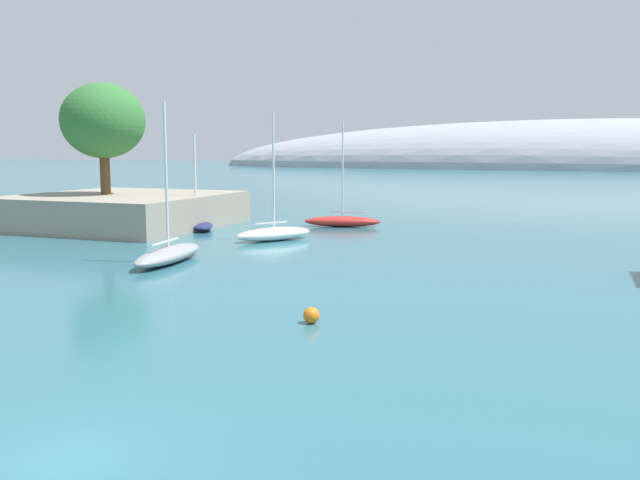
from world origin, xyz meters
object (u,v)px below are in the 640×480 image
object	(u,v)px
sailboat_grey_mid_mooring	(168,254)
mooring_buoy_orange	(311,315)
sailboat_red_outer_mooring	(342,221)
sailboat_white_near_shore	(274,233)
sailboat_navy_end_of_line	(196,223)
tree_clump_shore	(103,121)

from	to	relation	value
sailboat_grey_mid_mooring	mooring_buoy_orange	distance (m)	16.22
sailboat_red_outer_mooring	sailboat_white_near_shore	bearing A→B (deg)	64.96
sailboat_grey_mid_mooring	sailboat_navy_end_of_line	bearing A→B (deg)	17.99
sailboat_white_near_shore	mooring_buoy_orange	size ratio (longest dim) A/B	14.49
sailboat_white_near_shore	sailboat_navy_end_of_line	bearing A→B (deg)	97.40
tree_clump_shore	sailboat_red_outer_mooring	size ratio (longest dim) A/B	1.06
mooring_buoy_orange	sailboat_grey_mid_mooring	bearing A→B (deg)	142.19
tree_clump_shore	sailboat_navy_end_of_line	xyz separation A→B (m)	(7.65, 1.55, -8.31)
sailboat_white_near_shore	sailboat_grey_mid_mooring	world-z (taller)	sailboat_grey_mid_mooring
sailboat_white_near_shore	mooring_buoy_orange	bearing A→B (deg)	-118.42
tree_clump_shore	sailboat_white_near_shore	distance (m)	18.85
tree_clump_shore	mooring_buoy_orange	distance (m)	37.59
tree_clump_shore	sailboat_white_near_shore	bearing A→B (deg)	-9.79
sailboat_navy_end_of_line	mooring_buoy_orange	size ratio (longest dim) A/B	12.34
sailboat_red_outer_mooring	tree_clump_shore	bearing A→B (deg)	5.69
sailboat_white_near_shore	sailboat_grey_mid_mooring	xyz separation A→B (m)	(-1.65, -10.92, -0.02)
sailboat_navy_end_of_line	sailboat_red_outer_mooring	bearing A→B (deg)	-103.81
sailboat_white_near_shore	mooring_buoy_orange	world-z (taller)	sailboat_white_near_shore
tree_clump_shore	sailboat_navy_end_of_line	bearing A→B (deg)	11.43
sailboat_red_outer_mooring	sailboat_navy_end_of_line	size ratio (longest dim) A/B	1.13
sailboat_grey_mid_mooring	mooring_buoy_orange	world-z (taller)	sailboat_grey_mid_mooring
sailboat_red_outer_mooring	sailboat_navy_end_of_line	distance (m)	12.11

